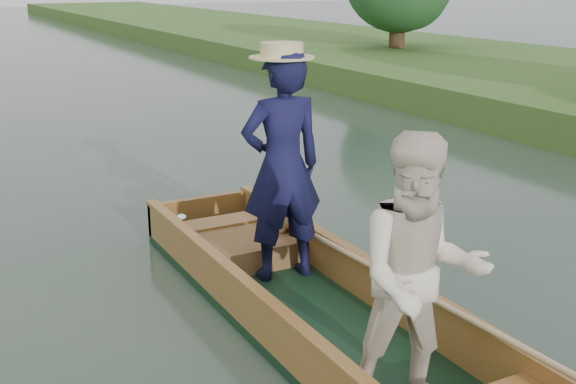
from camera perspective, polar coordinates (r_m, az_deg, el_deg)
name	(u,v)px	position (r m, az deg, el deg)	size (l,w,h in m)	color
ground	(326,335)	(5.45, 3.05, -11.24)	(120.00, 120.00, 0.00)	#283D30
punt	(332,253)	(5.17, 3.47, -4.80)	(1.14, 5.00, 2.03)	black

